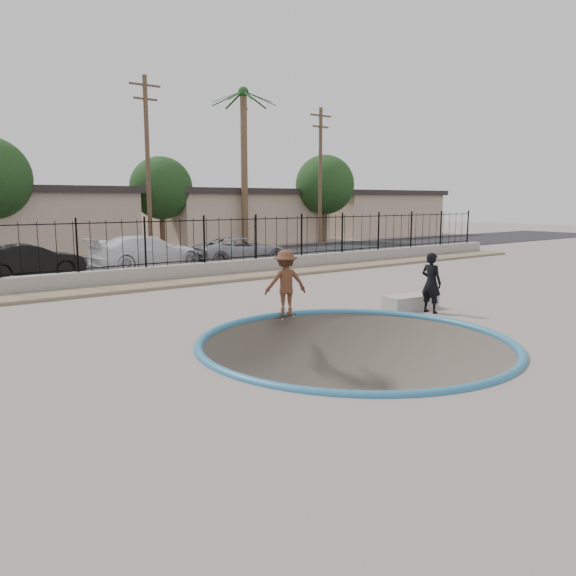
% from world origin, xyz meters
% --- Properties ---
extents(ground, '(120.00, 120.00, 2.20)m').
position_xyz_m(ground, '(0.00, 12.00, -1.10)').
color(ground, gray).
rests_on(ground, ground).
extents(bowl_pit, '(6.84, 6.84, 1.80)m').
position_xyz_m(bowl_pit, '(0.00, -1.00, 0.00)').
color(bowl_pit, '#473F37').
rests_on(bowl_pit, ground).
extents(coping_ring, '(7.04, 7.04, 0.20)m').
position_xyz_m(coping_ring, '(0.00, -1.00, 0.00)').
color(coping_ring, teal).
rests_on(coping_ring, ground).
extents(rock_strip, '(42.00, 1.60, 0.11)m').
position_xyz_m(rock_strip, '(0.00, 9.20, 0.06)').
color(rock_strip, '#938260').
rests_on(rock_strip, ground).
extents(retaining_wall, '(42.00, 0.45, 0.60)m').
position_xyz_m(retaining_wall, '(0.00, 10.30, 0.30)').
color(retaining_wall, gray).
rests_on(retaining_wall, ground).
extents(fence, '(40.00, 0.04, 1.80)m').
position_xyz_m(fence, '(0.00, 10.30, 1.50)').
color(fence, black).
rests_on(fence, retaining_wall).
extents(street, '(90.00, 8.00, 0.04)m').
position_xyz_m(street, '(0.00, 17.00, 0.02)').
color(street, black).
rests_on(street, ground).
extents(house_center, '(10.60, 8.60, 3.90)m').
position_xyz_m(house_center, '(0.00, 26.50, 1.97)').
color(house_center, tan).
rests_on(house_center, ground).
extents(house_east, '(12.60, 8.60, 3.90)m').
position_xyz_m(house_east, '(14.00, 26.50, 1.97)').
color(house_east, tan).
rests_on(house_east, ground).
extents(house_east_far, '(11.60, 8.60, 3.90)m').
position_xyz_m(house_east_far, '(28.00, 26.50, 1.97)').
color(house_east_far, tan).
rests_on(house_east_far, ground).
extents(palm_right, '(2.30, 2.30, 10.30)m').
position_xyz_m(palm_right, '(12.00, 22.00, 7.33)').
color(palm_right, brown).
rests_on(palm_right, ground).
extents(utility_pole_mid, '(1.70, 0.24, 9.50)m').
position_xyz_m(utility_pole_mid, '(4.00, 19.00, 4.96)').
color(utility_pole_mid, '#473323').
rests_on(utility_pole_mid, ground).
extents(utility_pole_right, '(1.70, 0.24, 9.00)m').
position_xyz_m(utility_pole_right, '(16.00, 19.00, 4.70)').
color(utility_pole_right, '#473323').
rests_on(utility_pole_right, ground).
extents(street_tree_mid, '(3.96, 3.96, 5.83)m').
position_xyz_m(street_tree_mid, '(7.00, 24.00, 3.84)').
color(street_tree_mid, '#473323').
rests_on(street_tree_mid, ground).
extents(street_tree_right, '(4.32, 4.32, 6.36)m').
position_xyz_m(street_tree_right, '(19.00, 22.00, 4.19)').
color(street_tree_right, '#473323').
rests_on(street_tree_right, ground).
extents(skater, '(1.27, 1.00, 1.72)m').
position_xyz_m(skater, '(0.34, 2.01, 0.86)').
color(skater, brown).
rests_on(skater, ground).
extents(skateboard, '(0.74, 0.37, 0.06)m').
position_xyz_m(skateboard, '(0.34, 2.01, 0.05)').
color(skateboard, black).
rests_on(skateboard, ground).
extents(videographer, '(0.45, 0.64, 1.68)m').
position_xyz_m(videographer, '(4.00, 0.16, 0.84)').
color(videographer, black).
rests_on(videographer, ground).
extents(concrete_ledge, '(1.67, 0.88, 0.40)m').
position_xyz_m(concrete_ledge, '(4.00, 0.87, 0.20)').
color(concrete_ledge, '#A09C8E').
rests_on(concrete_ledge, ground).
extents(car_b, '(4.02, 1.42, 1.32)m').
position_xyz_m(car_b, '(-3.11, 14.46, 0.70)').
color(car_b, black).
rests_on(car_b, street).
extents(car_c, '(5.27, 2.40, 1.49)m').
position_xyz_m(car_c, '(1.79, 14.37, 0.78)').
color(car_c, white).
rests_on(car_c, street).
extents(car_d, '(4.84, 2.55, 1.30)m').
position_xyz_m(car_d, '(6.25, 13.40, 0.69)').
color(car_d, gray).
rests_on(car_d, street).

